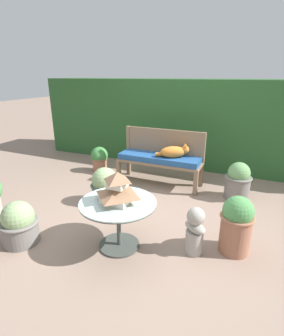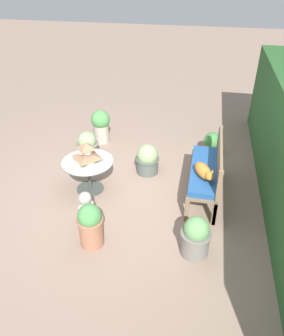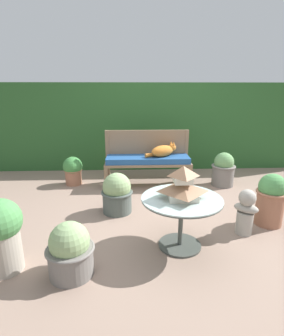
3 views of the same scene
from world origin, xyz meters
The scene contains 13 objects.
ground centered at (0.00, 0.00, 0.00)m, with size 30.00×30.00×0.00m, color gray.
garden_bench centered at (-0.21, 1.10, 0.41)m, with size 1.37×0.43×0.49m.
bench_backrest centered at (-0.21, 1.29, 0.63)m, with size 1.37×0.06×0.88m.
cat centered at (0.03, 1.09, 0.59)m, with size 0.52×0.35×0.22m.
patio_table centered at (0.00, -0.65, 0.41)m, with size 0.78×0.78×0.52m.
pagoda_birdhouse centered at (0.00, -0.65, 0.66)m, with size 0.37×0.37×0.32m.
garden_bust centered at (0.74, -0.43, 0.26)m, with size 0.29×0.26×0.51m.
potted_plant_patio_mid centered at (1.01, 1.06, 0.27)m, with size 0.38×0.38×0.55m.
potted_plant_table_far centered at (-0.66, 0.15, 0.25)m, with size 0.40×0.40×0.52m.
potted_plant_bench_left centered at (-1.44, 1.21, 0.24)m, with size 0.31×0.31×0.47m.
potted_plant_table_near centered at (1.11, -0.24, 0.32)m, with size 0.34×0.34×0.61m.
potted_plant_hedge_corner centered at (-1.58, -0.94, 0.37)m, with size 0.37×0.37×0.66m.
potted_plant_path_edge centered at (-1.00, -1.03, 0.22)m, with size 0.41×0.41×0.48m.
Camera 2 is at (3.96, 0.99, 3.13)m, focal length 35.00 mm.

